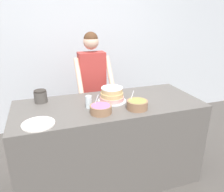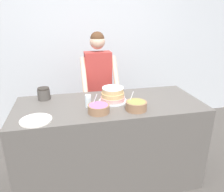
{
  "view_description": "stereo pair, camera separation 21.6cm",
  "coord_description": "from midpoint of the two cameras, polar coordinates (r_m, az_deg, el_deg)",
  "views": [
    {
      "loc": [
        -0.63,
        -1.57,
        1.78
      ],
      "look_at": [
        0.02,
        0.35,
        1.02
      ],
      "focal_mm": 35.0,
      "sensor_mm": 36.0,
      "label": 1
    },
    {
      "loc": [
        -0.42,
        -1.63,
        1.78
      ],
      "look_at": [
        0.02,
        0.35,
        1.02
      ],
      "focal_mm": 35.0,
      "sensor_mm": 36.0,
      "label": 2
    }
  ],
  "objects": [
    {
      "name": "wall_back",
      "position": [
        3.58,
        -4.03,
        12.73
      ],
      "size": [
        10.0,
        0.05,
        2.6
      ],
      "color": "silver",
      "rests_on": "ground_plane"
    },
    {
      "name": "counter",
      "position": [
        2.44,
        1.98,
        -12.09
      ],
      "size": [
        1.9,
        0.79,
        0.93
      ],
      "color": "#5B5651",
      "rests_on": "ground_plane"
    },
    {
      "name": "person_baker",
      "position": [
        2.87,
        -1.39,
        4.22
      ],
      "size": [
        0.46,
        0.43,
        1.59
      ],
      "color": "#2D2D38",
      "rests_on": "ground_plane"
    },
    {
      "name": "cake",
      "position": [
        2.25,
        2.95,
        0.19
      ],
      "size": [
        0.3,
        0.3,
        0.15
      ],
      "color": "silver",
      "rests_on": "counter"
    },
    {
      "name": "frosting_bowl_purple",
      "position": [
        2.0,
        -0.44,
        -3.29
      ],
      "size": [
        0.2,
        0.2,
        0.15
      ],
      "color": "#936B4C",
      "rests_on": "counter"
    },
    {
      "name": "frosting_bowl_olive",
      "position": [
        2.08,
        9.3,
        -2.49
      ],
      "size": [
        0.2,
        0.2,
        0.16
      ],
      "color": "#936B4C",
      "rests_on": "counter"
    },
    {
      "name": "drinking_glass",
      "position": [
        2.12,
        -3.37,
        -1.35
      ],
      "size": [
        0.06,
        0.06,
        0.12
      ],
      "color": "silver",
      "rests_on": "counter"
    },
    {
      "name": "ceramic_plate",
      "position": [
        1.94,
        -16.28,
        -6.16
      ],
      "size": [
        0.27,
        0.27,
        0.01
      ],
      "color": "white",
      "rests_on": "counter"
    },
    {
      "name": "stoneware_jar",
      "position": [
        2.38,
        -14.95,
        0.52
      ],
      "size": [
        0.13,
        0.13,
        0.13
      ],
      "color": "#4C4742",
      "rests_on": "counter"
    }
  ]
}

